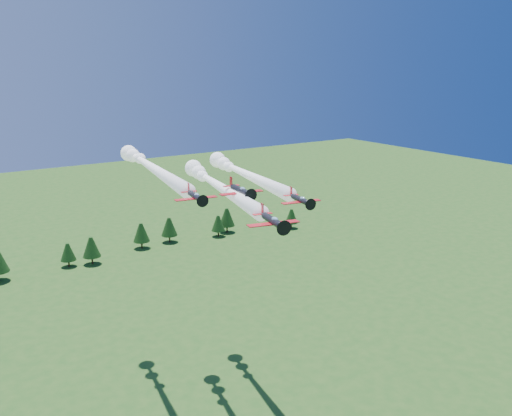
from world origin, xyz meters
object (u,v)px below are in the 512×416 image
plane_lead (216,184)px  plane_left (149,165)px  plane_slot (240,190)px  plane_right (242,172)px

plane_lead → plane_left: bearing=135.5°
plane_lead → plane_slot: size_ratio=5.71×
plane_right → plane_slot: size_ratio=5.38×
plane_left → plane_right: (18.38, -6.42, -2.39)m
plane_left → plane_slot: plane_left is taller
plane_lead → plane_slot: (-1.93, -12.09, 1.26)m
plane_lead → plane_right: bearing=44.4°
plane_lead → plane_right: (10.03, 6.31, 0.22)m
plane_left → plane_slot: size_ratio=6.03×
plane_left → plane_right: 19.62m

